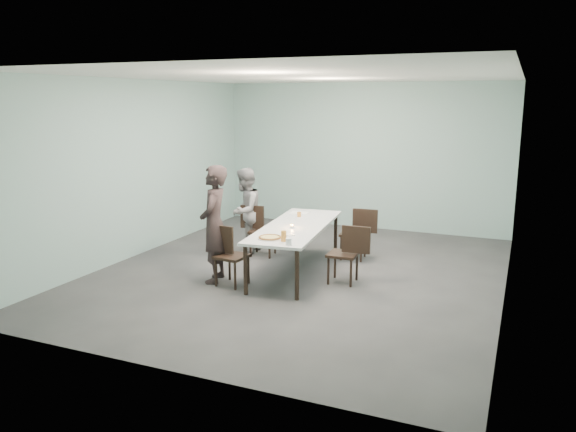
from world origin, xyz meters
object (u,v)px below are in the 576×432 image
at_px(chair_near_left, 227,251).
at_px(amber_tumbler, 299,214).
at_px(chair_far_left, 258,227).
at_px(chair_near_right, 348,250).
at_px(beer_glass, 284,236).
at_px(pizza, 270,238).
at_px(tealight, 292,227).
at_px(table, 296,229).
at_px(side_plate, 290,235).
at_px(chair_far_right, 358,230).
at_px(diner_near, 214,224).
at_px(diner_far, 245,211).
at_px(water_tumbler, 289,242).

distance_m(chair_near_left, amber_tumbler, 1.66).
distance_m(chair_near_left, chair_far_left, 1.61).
relative_size(chair_near_right, beer_glass, 5.80).
height_order(pizza, tealight, tealight).
xyz_separation_m(table, chair_near_left, (-0.69, -0.94, -0.19)).
xyz_separation_m(side_plate, tealight, (-0.14, 0.42, 0.02)).
bearing_deg(chair_far_left, amber_tumbler, -10.19).
bearing_deg(table, beer_glass, -77.23).
bearing_deg(pizza, chair_far_left, 121.12).
relative_size(tealight, amber_tumbler, 0.70).
height_order(chair_far_right, diner_near, diner_near).
height_order(table, chair_far_right, chair_far_right).
bearing_deg(amber_tumbler, beer_glass, -75.38).
bearing_deg(chair_near_right, chair_far_left, -26.03).
distance_m(diner_near, diner_far, 1.59).
bearing_deg(tealight, chair_near_right, -0.64).
bearing_deg(chair_far_right, diner_near, 45.89).
bearing_deg(chair_near_left, chair_near_right, 31.23).
bearing_deg(diner_near, tealight, 109.72).
bearing_deg(amber_tumbler, chair_far_left, 177.84).
bearing_deg(side_plate, table, 104.13).
distance_m(table, side_plate, 0.64).
height_order(chair_far_left, side_plate, chair_far_left).
relative_size(pizza, tealight, 6.07).
height_order(chair_far_left, diner_far, diner_far).
bearing_deg(table, tealight, -85.38).
xyz_separation_m(table, amber_tumbler, (-0.19, 0.61, 0.10)).
distance_m(chair_near_left, beer_glass, 0.98).
bearing_deg(chair_far_right, side_plate, 67.80).
xyz_separation_m(side_plate, amber_tumbler, (-0.35, 1.23, 0.04)).
bearing_deg(chair_near_left, water_tumbler, -4.20).
bearing_deg(water_tumbler, diner_near, 168.69).
relative_size(chair_near_right, water_tumbler, 9.67).
height_order(diner_near, diner_far, diner_near).
relative_size(water_tumbler, amber_tumbler, 1.12).
bearing_deg(diner_near, chair_far_right, 124.07).
relative_size(table, beer_glass, 17.87).
height_order(side_plate, amber_tumbler, amber_tumbler).
xyz_separation_m(chair_near_left, pizza, (0.68, 0.00, 0.27)).
height_order(diner_far, pizza, diner_far).
distance_m(chair_near_left, diner_far, 1.72).
relative_size(chair_near_right, side_plate, 4.83).
relative_size(chair_near_left, chair_far_left, 1.00).
bearing_deg(chair_far_left, tealight, -48.68).
height_order(chair_far_left, pizza, chair_far_left).
bearing_deg(chair_far_right, pizza, 66.27).
bearing_deg(chair_far_right, table, 52.59).
distance_m(table, pizza, 0.94).
bearing_deg(tealight, side_plate, -71.50).
bearing_deg(chair_far_left, diner_far, 165.81).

